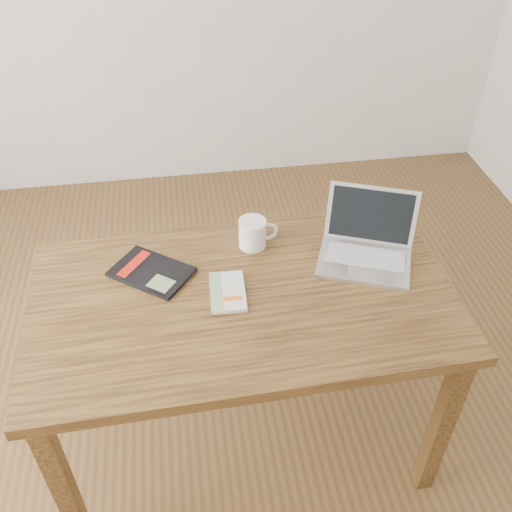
{
  "coord_description": "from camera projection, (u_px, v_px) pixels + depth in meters",
  "views": [
    {
      "loc": [
        0.04,
        -1.2,
        1.98
      ],
      "look_at": [
        0.24,
        0.12,
        0.85
      ],
      "focal_mm": 40.0,
      "sensor_mm": 36.0,
      "label": 1
    }
  ],
  "objects": [
    {
      "name": "room",
      "position": [
        129.0,
        134.0,
        1.29
      ],
      "size": [
        4.04,
        4.04,
        2.7
      ],
      "color": "#53391C",
      "rests_on": "ground"
    },
    {
      "name": "desk",
      "position": [
        243.0,
        315.0,
        1.82
      ],
      "size": [
        1.33,
        0.78,
        0.75
      ],
      "rotation": [
        0.0,
        0.0,
        0.03
      ],
      "color": "#4F3418",
      "rests_on": "ground"
    },
    {
      "name": "white_guidebook",
      "position": [
        228.0,
        292.0,
        1.76
      ],
      "size": [
        0.12,
        0.18,
        0.02
      ],
      "rotation": [
        0.0,
        0.0,
        -0.05
      ],
      "color": "silver",
      "rests_on": "desk"
    },
    {
      "name": "black_guidebook",
      "position": [
        151.0,
        272.0,
        1.83
      ],
      "size": [
        0.29,
        0.28,
        0.01
      ],
      "rotation": [
        0.0,
        0.0,
        0.92
      ],
      "color": "black",
      "rests_on": "desk"
    },
    {
      "name": "laptop",
      "position": [
        367.0,
        245.0,
        1.88
      ],
      "size": [
        0.37,
        0.36,
        0.2
      ],
      "rotation": [
        0.0,
        0.0,
        -0.39
      ],
      "color": "silver",
      "rests_on": "desk"
    },
    {
      "name": "coffee_mug",
      "position": [
        253.0,
        233.0,
        1.92
      ],
      "size": [
        0.13,
        0.09,
        0.1
      ],
      "rotation": [
        0.0,
        0.0,
        0.03
      ],
      "color": "white",
      "rests_on": "desk"
    }
  ]
}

